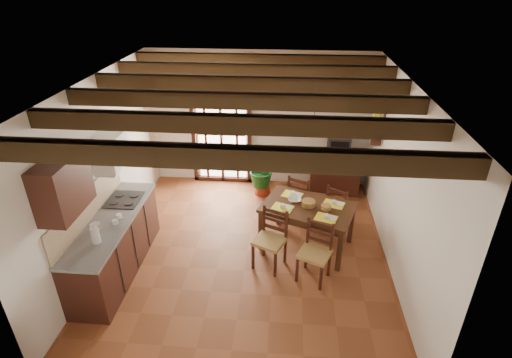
# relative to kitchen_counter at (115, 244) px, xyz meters

# --- Properties ---
(ground_plane) EXTENTS (5.00, 5.00, 0.00)m
(ground_plane) POSITION_rel_kitchen_counter_xyz_m (1.96, 0.60, -0.47)
(ground_plane) COLOR brown
(room_shell) EXTENTS (4.52, 5.02, 2.81)m
(room_shell) POSITION_rel_kitchen_counter_xyz_m (1.96, 0.60, 1.34)
(room_shell) COLOR silver
(room_shell) RESTS_ON ground_plane
(ceiling_beams) EXTENTS (4.50, 4.34, 0.20)m
(ceiling_beams) POSITION_rel_kitchen_counter_xyz_m (1.96, 0.60, 2.22)
(ceiling_beams) COLOR black
(ceiling_beams) RESTS_ON room_shell
(french_door) EXTENTS (1.26, 0.11, 2.32)m
(french_door) POSITION_rel_kitchen_counter_xyz_m (1.16, 3.05, 0.70)
(french_door) COLOR white
(french_door) RESTS_ON ground_plane
(kitchen_counter) EXTENTS (0.64, 2.25, 1.38)m
(kitchen_counter) POSITION_rel_kitchen_counter_xyz_m (0.00, 0.00, 0.00)
(kitchen_counter) COLOR #351810
(kitchen_counter) RESTS_ON ground_plane
(upper_cabinet) EXTENTS (0.35, 0.80, 0.70)m
(upper_cabinet) POSITION_rel_kitchen_counter_xyz_m (-0.12, -0.70, 1.38)
(upper_cabinet) COLOR #351810
(upper_cabinet) RESTS_ON room_shell
(range_hood) EXTENTS (0.38, 0.60, 0.54)m
(range_hood) POSITION_rel_kitchen_counter_xyz_m (-0.09, 0.55, 1.26)
(range_hood) COLOR white
(range_hood) RESTS_ON room_shell
(counter_items) EXTENTS (0.50, 1.43, 0.25)m
(counter_items) POSITION_rel_kitchen_counter_xyz_m (0.00, 0.09, 0.49)
(counter_items) COLOR black
(counter_items) RESTS_ON kitchen_counter
(dining_table) EXTENTS (1.65, 1.35, 0.77)m
(dining_table) POSITION_rel_kitchen_counter_xyz_m (2.91, 0.85, 0.20)
(dining_table) COLOR #3C2113
(dining_table) RESTS_ON ground_plane
(chair_near_left) EXTENTS (0.57, 0.56, 0.96)m
(chair_near_left) POSITION_rel_kitchen_counter_xyz_m (2.33, 0.29, -0.17)
(chair_near_left) COLOR #AC8849
(chair_near_left) RESTS_ON ground_plane
(chair_near_right) EXTENTS (0.56, 0.55, 0.94)m
(chair_near_right) POSITION_rel_kitchen_counter_xyz_m (3.00, 0.05, -0.18)
(chair_near_right) COLOR #AC8849
(chair_near_right) RESTS_ON ground_plane
(chair_far_left) EXTENTS (0.56, 0.54, 0.93)m
(chair_far_left) POSITION_rel_kitchen_counter_xyz_m (2.82, 1.66, -0.18)
(chair_far_left) COLOR #AC8849
(chair_far_left) RESTS_ON ground_plane
(chair_far_right) EXTENTS (0.55, 0.54, 0.88)m
(chair_far_right) POSITION_rel_kitchen_counter_xyz_m (3.49, 1.42, -0.20)
(chair_far_right) COLOR #AC8849
(chair_far_right) RESTS_ON ground_plane
(table_setting) EXTENTS (1.04, 0.69, 0.10)m
(table_setting) POSITION_rel_kitchen_counter_xyz_m (2.91, 0.85, 0.35)
(table_setting) COLOR #FFF428
(table_setting) RESTS_ON dining_table
(table_bowl) EXTENTS (0.22, 0.22, 0.05)m
(table_bowl) POSITION_rel_kitchen_counter_xyz_m (2.69, 0.99, 0.33)
(table_bowl) COLOR white
(table_bowl) RESTS_ON dining_table
(sideboard) EXTENTS (1.06, 0.63, 0.85)m
(sideboard) POSITION_rel_kitchen_counter_xyz_m (3.56, 2.83, -0.05)
(sideboard) COLOR #351810
(sideboard) RESTS_ON ground_plane
(crt_tv) EXTENTS (0.44, 0.41, 0.37)m
(crt_tv) POSITION_rel_kitchen_counter_xyz_m (3.56, 2.82, 0.57)
(crt_tv) COLOR black
(crt_tv) RESTS_ON sideboard
(fuse_box) EXTENTS (0.25, 0.03, 0.32)m
(fuse_box) POSITION_rel_kitchen_counter_xyz_m (3.46, 3.08, 1.28)
(fuse_box) COLOR white
(fuse_box) RESTS_ON room_shell
(plant_pot) EXTENTS (0.35, 0.35, 0.21)m
(plant_pot) POSITION_rel_kitchen_counter_xyz_m (2.06, 2.53, -0.36)
(plant_pot) COLOR maroon
(plant_pot) RESTS_ON ground_plane
(potted_plant) EXTENTS (1.84, 1.59, 2.01)m
(potted_plant) POSITION_rel_kitchen_counter_xyz_m (2.06, 2.53, 0.10)
(potted_plant) COLOR #144C19
(potted_plant) RESTS_ON ground_plane
(wall_shelf) EXTENTS (0.20, 0.42, 0.20)m
(wall_shelf) POSITION_rel_kitchen_counter_xyz_m (4.10, 2.20, 1.04)
(wall_shelf) COLOR #351810
(wall_shelf) RESTS_ON room_shell
(shelf_vase) EXTENTS (0.15, 0.15, 0.15)m
(shelf_vase) POSITION_rel_kitchen_counter_xyz_m (4.10, 2.20, 1.18)
(shelf_vase) COLOR #B2BFB2
(shelf_vase) RESTS_ON wall_shelf
(shelf_flowers) EXTENTS (0.14, 0.14, 0.36)m
(shelf_flowers) POSITION_rel_kitchen_counter_xyz_m (4.10, 2.20, 1.38)
(shelf_flowers) COLOR #FFF428
(shelf_flowers) RESTS_ON shelf_vase
(framed_picture) EXTENTS (0.03, 0.32, 0.32)m
(framed_picture) POSITION_rel_kitchen_counter_xyz_m (4.18, 2.20, 1.58)
(framed_picture) COLOR brown
(framed_picture) RESTS_ON room_shell
(pendant_lamp) EXTENTS (0.36, 0.36, 0.84)m
(pendant_lamp) POSITION_rel_kitchen_counter_xyz_m (2.91, 0.95, 1.60)
(pendant_lamp) COLOR black
(pendant_lamp) RESTS_ON room_shell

